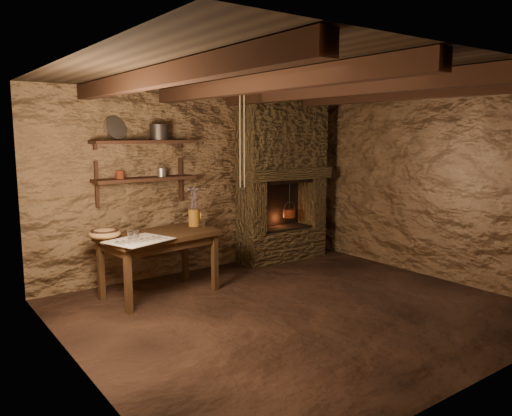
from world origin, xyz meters
TOP-DOWN VIEW (x-y plane):
  - floor at (0.00, 0.00)m, footprint 4.50×4.50m
  - back_wall at (0.00, 2.00)m, footprint 4.50×0.04m
  - front_wall at (0.00, -2.00)m, footprint 4.50×0.04m
  - left_wall at (-2.25, 0.00)m, footprint 0.04×4.00m
  - right_wall at (2.25, 0.00)m, footprint 0.04×4.00m
  - ceiling at (0.00, 0.00)m, footprint 4.50×4.00m
  - beam_far_left at (-1.50, 0.00)m, footprint 0.14×3.95m
  - beam_mid_left at (-0.50, 0.00)m, footprint 0.14×3.95m
  - beam_mid_right at (0.50, 0.00)m, footprint 0.14×3.95m
  - beam_far_right at (1.50, 0.00)m, footprint 0.14×3.95m
  - shelf_lower at (-0.85, 1.84)m, footprint 1.25×0.30m
  - shelf_upper at (-0.85, 1.84)m, footprint 1.25×0.30m
  - hearth at (1.25, 1.77)m, footprint 1.43×0.51m
  - work_table at (-0.94, 1.30)m, footprint 1.35×0.89m
  - linen_cloth at (-1.28, 1.05)m, footprint 0.74×0.66m
  - pewter_cutlery_row at (-1.28, 1.03)m, footprint 0.55×0.35m
  - drinking_glasses at (-1.26, 1.17)m, footprint 0.20×0.06m
  - stoneware_jug at (-0.39, 1.45)m, footprint 0.17×0.17m
  - wooden_bowl at (-1.52, 1.42)m, footprint 0.36×0.36m
  - iron_stockpot at (-0.64, 1.84)m, footprint 0.26×0.26m
  - tin_pan at (-1.16, 1.94)m, footprint 0.31×0.21m
  - small_kettle at (-0.63, 1.84)m, footprint 0.17×0.13m
  - rusty_tin at (-1.16, 1.84)m, footprint 0.11×0.11m
  - red_pot at (1.35, 1.72)m, footprint 0.21×0.21m
  - hanging_ropes at (0.05, 1.05)m, footprint 0.08×0.08m

SIDE VIEW (x-z plane):
  - floor at x=0.00m, z-range 0.00..0.00m
  - work_table at x=-0.94m, z-range 0.03..0.75m
  - red_pot at x=1.35m, z-range 0.42..0.96m
  - linen_cloth at x=-1.28m, z-range 0.73..0.73m
  - pewter_cutlery_row at x=-1.28m, z-range 0.73..0.75m
  - wooden_bowl at x=-1.52m, z-range 0.71..0.83m
  - drinking_glasses at x=-1.26m, z-range 0.73..0.81m
  - stoneware_jug at x=-0.39m, z-range 0.69..1.17m
  - back_wall at x=0.00m, z-range 0.00..2.40m
  - front_wall at x=0.00m, z-range 0.00..2.40m
  - left_wall at x=-2.25m, z-range 0.00..2.40m
  - right_wall at x=2.25m, z-range 0.00..2.40m
  - hearth at x=1.25m, z-range 0.08..2.38m
  - shelf_lower at x=-0.85m, z-range 1.28..1.32m
  - rusty_tin at x=-1.16m, z-range 1.32..1.42m
  - small_kettle at x=-0.63m, z-range 1.29..1.45m
  - shelf_upper at x=-0.85m, z-range 1.73..1.77m
  - hanging_ropes at x=0.05m, z-range 1.20..2.40m
  - iron_stockpot at x=-0.64m, z-range 1.77..1.94m
  - tin_pan at x=-1.16m, z-range 1.77..2.05m
  - beam_far_left at x=-1.50m, z-range 2.23..2.39m
  - beam_mid_left at x=-0.50m, z-range 2.23..2.39m
  - beam_mid_right at x=0.50m, z-range 2.23..2.39m
  - beam_far_right at x=1.50m, z-range 2.23..2.39m
  - ceiling at x=0.00m, z-range 2.38..2.42m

